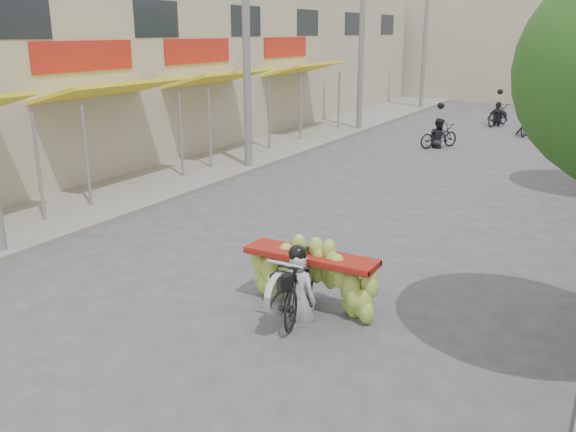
% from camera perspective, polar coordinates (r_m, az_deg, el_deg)
% --- Properties ---
extents(ground, '(120.00, 120.00, 0.00)m').
position_cam_1_polar(ground, '(7.75, -19.03, -17.25)').
color(ground, '#4F4F54').
rests_on(ground, ground).
extents(sidewalk_left, '(4.00, 60.00, 0.12)m').
position_cam_1_polar(sidewalk_left, '(22.95, -2.99, 6.40)').
color(sidewalk_left, gray).
rests_on(sidewalk_left, ground).
extents(shophouse_row_left, '(9.77, 40.00, 6.00)m').
position_cam_1_polar(shophouse_row_left, '(24.85, -14.46, 13.54)').
color(shophouse_row_left, '#AFA78B').
rests_on(shophouse_row_left, ground).
extents(far_building, '(20.00, 6.00, 7.00)m').
position_cam_1_polar(far_building, '(42.39, 23.20, 14.60)').
color(far_building, '#AFA78B').
rests_on(far_building, ground).
extents(utility_pole_mid, '(0.60, 0.24, 8.00)m').
position_cam_1_polar(utility_pole_mid, '(19.18, -3.92, 16.24)').
color(utility_pole_mid, slate).
rests_on(utility_pole_mid, ground).
extents(utility_pole_far, '(0.60, 0.24, 8.00)m').
position_cam_1_polar(utility_pole_far, '(27.17, 6.92, 16.35)').
color(utility_pole_far, slate).
rests_on(utility_pole_far, ground).
extents(utility_pole_back, '(0.60, 0.24, 8.00)m').
position_cam_1_polar(utility_pole_back, '(35.65, 12.72, 16.17)').
color(utility_pole_back, slate).
rests_on(utility_pole_back, ground).
extents(banana_motorbike, '(2.20, 1.90, 1.99)m').
position_cam_1_polar(banana_motorbike, '(9.39, 1.51, -5.37)').
color(banana_motorbike, black).
rests_on(banana_motorbike, ground).
extents(bg_motorbike_a, '(1.38, 1.66, 1.95)m').
position_cam_1_polar(bg_motorbike_a, '(23.84, 13.96, 8.00)').
color(bg_motorbike_a, black).
rests_on(bg_motorbike_a, ground).
extents(bg_motorbike_b, '(1.15, 1.95, 1.95)m').
position_cam_1_polar(bg_motorbike_b, '(27.72, 21.77, 8.65)').
color(bg_motorbike_b, black).
rests_on(bg_motorbike_b, ground).
extents(bg_motorbike_c, '(1.07, 1.87, 1.95)m').
position_cam_1_polar(bg_motorbike_c, '(30.21, 19.09, 9.41)').
color(bg_motorbike_c, black).
rests_on(bg_motorbike_c, ground).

